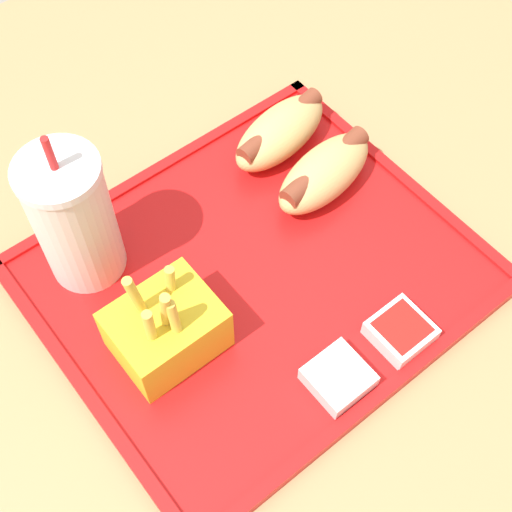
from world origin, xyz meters
TOP-DOWN VIEW (x-y plane):
  - ground_plane at (0.00, 0.00)m, footprint 8.00×8.00m
  - dining_table at (0.00, 0.00)m, footprint 1.14×0.98m
  - food_tray at (0.05, -0.04)m, footprint 0.40×0.34m
  - soda_cup at (-0.07, 0.07)m, footprint 0.08×0.08m
  - hot_dog_far at (0.17, 0.07)m, footprint 0.13×0.08m
  - hot_dog_near at (0.17, -0.00)m, footprint 0.13×0.07m
  - fries_carton at (-0.06, -0.05)m, footprint 0.09×0.07m
  - sauce_cup_mayo at (0.03, -0.17)m, footprint 0.05×0.05m
  - sauce_cup_ketchup at (0.11, -0.17)m, footprint 0.05×0.05m

SIDE VIEW (x-z plane):
  - ground_plane at x=0.00m, z-range 0.00..0.00m
  - dining_table at x=0.00m, z-range 0.00..0.76m
  - food_tray at x=0.05m, z-range 0.76..0.78m
  - sauce_cup_mayo at x=0.03m, z-range 0.78..0.79m
  - sauce_cup_ketchup at x=0.11m, z-range 0.78..0.79m
  - hot_dog_far at x=0.17m, z-range 0.78..0.82m
  - hot_dog_near at x=0.17m, z-range 0.78..0.82m
  - fries_carton at x=-0.06m, z-range 0.75..0.86m
  - soda_cup at x=-0.07m, z-range 0.76..0.94m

